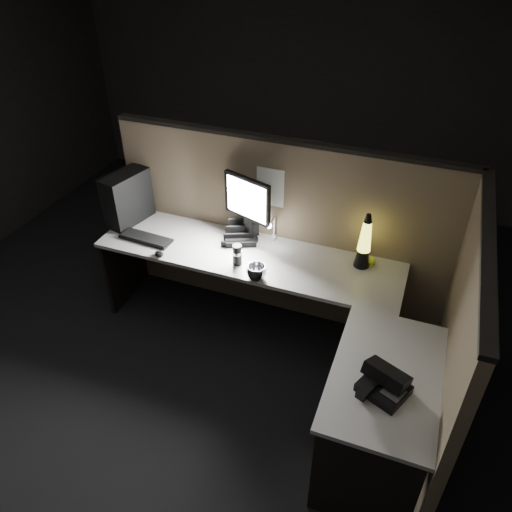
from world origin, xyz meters
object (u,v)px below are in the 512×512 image
(monitor, at_px, (247,204))
(lava_lamp, at_px, (364,245))
(desk_phone, at_px, (384,383))
(pc_tower, at_px, (127,198))
(keyboard, at_px, (146,238))

(monitor, xyz_separation_m, lava_lamp, (0.89, -0.02, -0.14))
(monitor, relative_size, desk_phone, 1.75)
(lava_lamp, relative_size, desk_phone, 1.41)
(pc_tower, distance_m, monitor, 1.01)
(monitor, bearing_deg, keyboard, -140.09)
(monitor, height_order, desk_phone, monitor)
(keyboard, relative_size, lava_lamp, 0.98)
(pc_tower, xyz_separation_m, desk_phone, (2.22, -1.02, -0.15))
(pc_tower, bearing_deg, monitor, 17.25)
(desk_phone, bearing_deg, pc_tower, 179.05)
(desk_phone, bearing_deg, monitor, 161.78)
(keyboard, height_order, desk_phone, desk_phone)
(monitor, relative_size, keyboard, 1.27)
(monitor, height_order, keyboard, monitor)
(keyboard, bearing_deg, pc_tower, 145.62)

